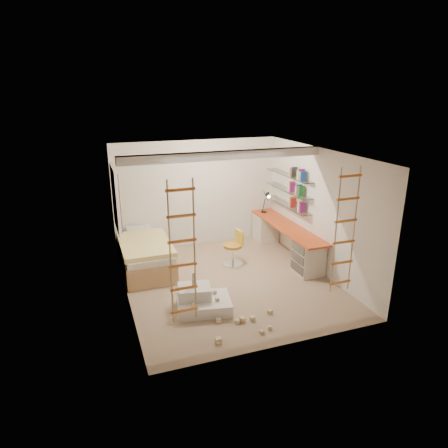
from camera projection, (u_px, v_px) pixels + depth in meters
name	position (u px, v px, depth m)	size (l,w,h in m)	color
floor	(229.00, 282.00, 8.08)	(4.50, 4.50, 0.00)	#A08267
ceiling_beam	(224.00, 155.00, 7.54)	(4.00, 0.18, 0.16)	white
window_frame	(116.00, 199.00, 8.30)	(0.06, 1.15, 1.35)	white
window_blind	(118.00, 198.00, 8.31)	(0.02, 1.00, 1.20)	#4C2D1E
rope_ladder_left	(183.00, 253.00, 5.60)	(0.41, 0.04, 2.13)	orange
rope_ladder_right	(345.00, 232.00, 6.46)	(0.41, 0.04, 2.13)	orange
waste_bin	(312.00, 268.00, 8.32)	(0.28, 0.28, 0.35)	white
desk	(285.00, 239.00, 9.26)	(0.56, 2.80, 0.75)	#CD4318
shelves	(288.00, 190.00, 9.20)	(0.25, 1.80, 0.71)	white
bed	(145.00, 255.00, 8.59)	(1.02, 2.00, 0.69)	#AD7F51
task_lamp	(267.00, 199.00, 9.87)	(0.14, 0.36, 0.57)	black
swivel_chair	(234.00, 253.00, 8.79)	(0.54, 0.54, 0.79)	#B17822
play_platform	(201.00, 301.00, 7.05)	(1.05, 0.88, 0.41)	silver
toy_blocks	(226.00, 308.00, 6.75)	(1.34, 1.24, 0.68)	#CCB284
books	(288.00, 184.00, 9.16)	(0.14, 0.70, 0.92)	#8C1E7F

